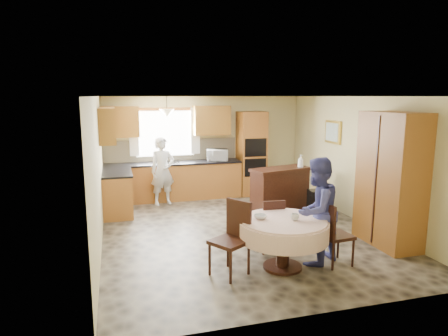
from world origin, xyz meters
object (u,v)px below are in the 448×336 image
chair_right (332,231)px  person_sink (163,171)px  cupboard (391,180)px  dining_table (283,230)px  sideboard (280,192)px  oven_tower (251,153)px  chair_left (233,234)px  person_dining (317,211)px  chair_back (272,223)px

chair_right → person_sink: (-2.01, 4.10, 0.26)m
cupboard → dining_table: bearing=-168.6°
sideboard → oven_tower: bearing=76.9°
person_sink → sideboard: bearing=-43.4°
chair_right → chair_left: bearing=79.7°
oven_tower → dining_table: (-1.05, -4.40, -0.48)m
chair_right → oven_tower: bearing=-9.3°
person_sink → person_dining: 4.36m
oven_tower → cupboard: (1.07, -3.98, 0.07)m
chair_left → person_dining: (1.30, 0.01, 0.23)m
dining_table → chair_back: (0.08, 0.63, -0.09)m
sideboard → cupboard: cupboard is taller
oven_tower → person_sink: 2.36m
person_dining → chair_right: bearing=118.4°
dining_table → sideboard: bearing=67.5°
person_sink → person_dining: person_dining is taller
chair_back → person_sink: bearing=-64.6°
cupboard → chair_back: 2.15m
dining_table → person_sink: (-1.26, 4.01, 0.21)m
cupboard → chair_back: bearing=174.4°
person_sink → dining_table: bearing=-86.1°
dining_table → chair_right: 0.76m
cupboard → person_dining: (-1.57, -0.38, -0.31)m
dining_table → chair_right: bearing=-6.6°
chair_left → person_sink: size_ratio=0.67×
oven_tower → person_sink: oven_tower is taller
chair_back → chair_left: bearing=39.2°
chair_back → person_sink: (-1.34, 3.39, 0.30)m
dining_table → chair_right: chair_right is taller
oven_tower → chair_left: (-1.80, -4.36, -0.48)m
oven_tower → person_dining: (-0.50, -4.36, -0.25)m
chair_back → person_sink: size_ratio=0.56×
cupboard → dining_table: 2.23m
chair_back → person_sink: 3.65m
cupboard → chair_right: bearing=-159.4°
oven_tower → sideboard: oven_tower is taller
chair_left → chair_right: size_ratio=1.10×
chair_left → chair_right: 1.51m
cupboard → chair_back: cupboard is taller
sideboard → chair_back: size_ratio=1.47×
oven_tower → sideboard: bearing=-88.5°
chair_left → sideboard: bearing=112.1°
chair_back → sideboard: bearing=-112.9°
dining_table → chair_right: size_ratio=1.36×
chair_left → chair_right: bearing=52.6°
cupboard → person_dining: bearing=-166.4°
cupboard → chair_right: (-1.37, -0.51, -0.60)m
dining_table → person_dining: bearing=4.8°
sideboard → chair_right: bearing=-111.8°
cupboard → person_dining: cupboard is taller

